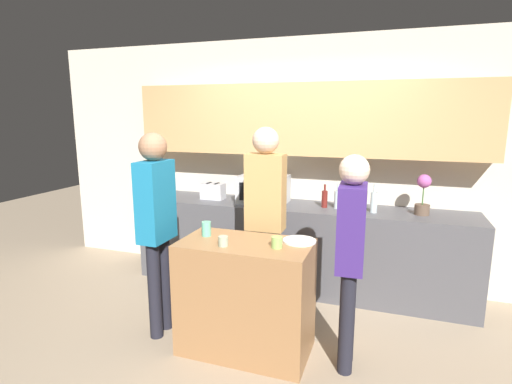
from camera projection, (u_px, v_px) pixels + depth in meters
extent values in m
plane|color=gray|center=(255.00, 356.00, 3.16)|extent=(14.00, 14.00, 0.00)
cube|color=beige|center=(306.00, 162.00, 4.51)|extent=(6.40, 0.08, 2.70)
cube|color=tan|center=(303.00, 119.00, 4.23)|extent=(3.74, 0.32, 0.75)
cube|color=#4C4C51|center=(297.00, 246.00, 4.35)|extent=(3.60, 0.62, 0.92)
cube|color=#996B42|center=(246.00, 297.00, 3.17)|extent=(1.02, 0.56, 0.91)
cube|color=#B7BABC|center=(263.00, 189.00, 4.36)|extent=(0.52, 0.38, 0.30)
cube|color=black|center=(253.00, 192.00, 4.20)|extent=(0.31, 0.01, 0.19)
cube|color=silver|center=(213.00, 191.00, 4.57)|extent=(0.26, 0.16, 0.18)
cube|color=black|center=(209.00, 183.00, 4.57)|extent=(0.02, 0.11, 0.01)
cube|color=black|center=(217.00, 183.00, 4.53)|extent=(0.02, 0.11, 0.01)
cylinder|color=brown|center=(422.00, 210.00, 3.86)|extent=(0.14, 0.14, 0.10)
cylinder|color=#38662D|center=(423.00, 195.00, 3.83)|extent=(0.01, 0.01, 0.18)
sphere|color=#B25199|center=(424.00, 181.00, 3.81)|extent=(0.13, 0.13, 0.13)
cylinder|color=maroon|center=(325.00, 199.00, 4.15)|extent=(0.06, 0.06, 0.17)
cylinder|color=maroon|center=(325.00, 188.00, 4.13)|extent=(0.02, 0.02, 0.07)
cylinder|color=silver|center=(338.00, 200.00, 4.11)|extent=(0.08, 0.08, 0.18)
cylinder|color=silver|center=(338.00, 188.00, 4.09)|extent=(0.03, 0.03, 0.07)
cylinder|color=maroon|center=(351.00, 199.00, 4.08)|extent=(0.07, 0.07, 0.20)
cylinder|color=maroon|center=(351.00, 186.00, 4.06)|extent=(0.02, 0.02, 0.08)
cylinder|color=silver|center=(363.00, 200.00, 4.09)|extent=(0.08, 0.08, 0.19)
cylinder|color=silver|center=(364.00, 187.00, 4.06)|extent=(0.03, 0.03, 0.07)
cylinder|color=silver|center=(374.00, 202.00, 3.94)|extent=(0.07, 0.07, 0.20)
cylinder|color=silver|center=(375.00, 189.00, 3.91)|extent=(0.02, 0.02, 0.08)
cylinder|color=white|center=(299.00, 241.00, 3.10)|extent=(0.26, 0.26, 0.01)
cylinder|color=#9FB093|center=(223.00, 241.00, 2.99)|extent=(0.07, 0.07, 0.08)
cylinder|color=#63BC9B|center=(206.00, 229.00, 3.24)|extent=(0.08, 0.08, 0.12)
cylinder|color=#90BC5F|center=(277.00, 242.00, 2.95)|extent=(0.08, 0.08, 0.09)
cylinder|color=black|center=(273.00, 275.00, 3.66)|extent=(0.11, 0.11, 0.86)
cylinder|color=black|center=(257.00, 273.00, 3.71)|extent=(0.11, 0.11, 0.86)
cube|color=tan|center=(265.00, 192.00, 3.53)|extent=(0.34, 0.20, 0.68)
sphere|color=beige|center=(266.00, 140.00, 3.44)|extent=(0.23, 0.23, 0.23)
cylinder|color=black|center=(165.00, 283.00, 3.51)|extent=(0.11, 0.11, 0.84)
cylinder|color=black|center=(155.00, 291.00, 3.36)|extent=(0.11, 0.11, 0.84)
cube|color=#1973A1|center=(156.00, 201.00, 3.29)|extent=(0.19, 0.34, 0.67)
sphere|color=#9E7051|center=(153.00, 147.00, 3.20)|extent=(0.23, 0.23, 0.23)
cylinder|color=black|center=(346.00, 323.00, 2.90)|extent=(0.11, 0.11, 0.78)
cylinder|color=black|center=(348.00, 313.00, 3.05)|extent=(0.11, 0.11, 0.78)
cube|color=navy|center=(352.00, 228.00, 2.84)|extent=(0.21, 0.35, 0.62)
sphere|color=beige|center=(354.00, 170.00, 2.75)|extent=(0.21, 0.21, 0.21)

